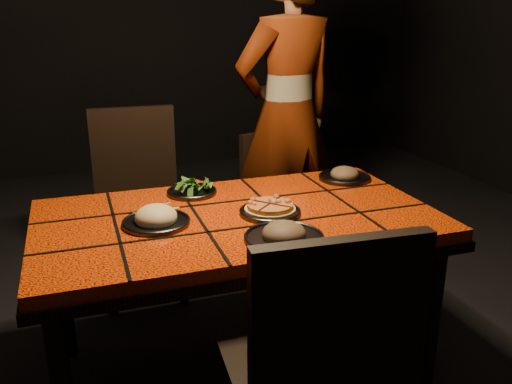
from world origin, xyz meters
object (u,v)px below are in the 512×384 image
object	(u,v)px
chair_far_left	(138,190)
diner	(287,117)
chair_far_right	(277,193)
plate_pizza	(270,210)
chair_near	(320,367)
dining_table	(237,232)
plate_pasta	(156,219)

from	to	relation	value
chair_far_left	diner	bearing A→B (deg)	2.19
chair_far_right	plate_pizza	bearing A→B (deg)	-130.63
chair_far_right	diner	distance (m)	0.46
chair_far_right	plate_pizza	xyz separation A→B (m)	(-0.40, -0.95, 0.28)
chair_near	chair_far_right	bearing A→B (deg)	-103.84
chair_near	plate_pizza	distance (m)	0.81
dining_table	plate_pasta	size ratio (longest dim) A/B	6.16
plate_pizza	chair_far_right	bearing A→B (deg)	67.23
chair_near	plate_pasta	size ratio (longest dim) A/B	3.92
plate_pasta	chair_far_left	bearing A→B (deg)	87.66
chair_near	chair_far_right	world-z (taller)	chair_near
dining_table	chair_far_right	bearing A→B (deg)	59.83
chair_near	chair_far_right	size ratio (longest dim) A/B	1.20
chair_far_left	chair_near	bearing A→B (deg)	-79.21
plate_pasta	chair_far_right	bearing A→B (deg)	46.81
plate_pasta	chair_near	bearing A→B (deg)	-68.89
plate_pizza	plate_pasta	distance (m)	0.46
diner	plate_pasta	xyz separation A→B (m)	(-0.93, -0.95, -0.17)
dining_table	plate_pasta	bearing A→B (deg)	-178.64
plate_pizza	plate_pasta	xyz separation A→B (m)	(-0.46, 0.04, 0.01)
dining_table	chair_far_left	size ratio (longest dim) A/B	1.57
chair_far_left	diner	xyz separation A→B (m)	(0.89, 0.01, 0.35)
diner	plate_pasta	bearing A→B (deg)	31.65
diner	plate_pizza	world-z (taller)	diner
chair_far_right	plate_pasta	distance (m)	1.28
plate_pizza	plate_pasta	size ratio (longest dim) A/B	1.12
chair_near	plate_pizza	world-z (taller)	chair_near
chair_far_right	chair_far_left	bearing A→B (deg)	159.64
dining_table	chair_far_right	size ratio (longest dim) A/B	1.89
dining_table	chair_far_left	bearing A→B (deg)	107.25
chair_far_left	chair_far_right	distance (m)	0.82
chair_far_right	plate_pizza	distance (m)	1.06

